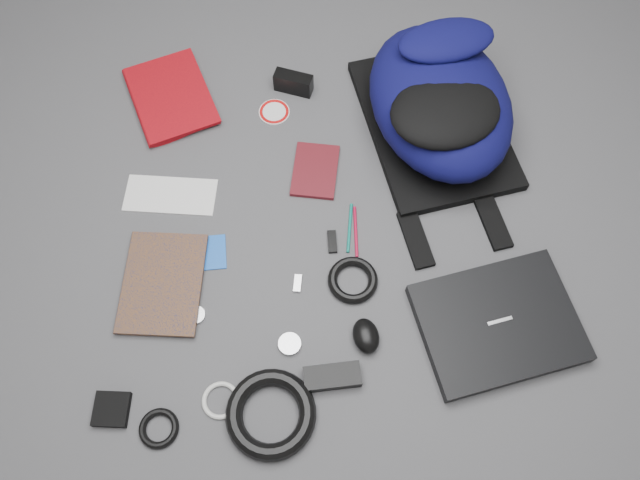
{
  "coord_description": "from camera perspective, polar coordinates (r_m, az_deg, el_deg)",
  "views": [
    {
      "loc": [
        -0.06,
        -0.65,
        1.43
      ],
      "look_at": [
        0.0,
        0.0,
        0.02
      ],
      "focal_mm": 35.0,
      "sensor_mm": 36.0,
      "label": 1
    }
  ],
  "objects": [
    {
      "name": "pouch",
      "position": [
        1.52,
        -18.52,
        -14.46
      ],
      "size": [
        0.09,
        0.09,
        0.02
      ],
      "primitive_type": "cube",
      "rotation": [
        0.0,
        0.0,
        -0.13
      ],
      "color": "black",
      "rests_on": "ground"
    },
    {
      "name": "comic_book",
      "position": [
        1.6,
        -17.52,
        -3.66
      ],
      "size": [
        0.23,
        0.29,
        0.02
      ],
      "primitive_type": "imported",
      "rotation": [
        0.0,
        0.0,
        -0.14
      ],
      "color": "#9D580B",
      "rests_on": "ground"
    },
    {
      "name": "earbud_coil",
      "position": [
        1.48,
        -14.52,
        -16.33
      ],
      "size": [
        0.1,
        0.1,
        0.02
      ],
      "primitive_type": "torus",
      "rotation": [
        0.0,
        0.0,
        0.1
      ],
      "color": "black",
      "rests_on": "ground"
    },
    {
      "name": "laptop",
      "position": [
        1.54,
        15.95,
        -7.32
      ],
      "size": [
        0.41,
        0.34,
        0.04
      ],
      "primitive_type": "cube",
      "rotation": [
        0.0,
        0.0,
        0.17
      ],
      "color": "black",
      "rests_on": "ground"
    },
    {
      "name": "white_cable_coil",
      "position": [
        1.47,
        -9.07,
        -14.27
      ],
      "size": [
        0.1,
        0.1,
        0.01
      ],
      "primitive_type": "torus",
      "rotation": [
        0.0,
        0.0,
        0.12
      ],
      "color": "silver",
      "rests_on": "ground"
    },
    {
      "name": "pen_red",
      "position": [
        1.59,
        3.29,
        0.77
      ],
      "size": [
        0.02,
        0.14,
        0.01
      ],
      "primitive_type": "cylinder",
      "rotation": [
        1.57,
        0.0,
        -0.07
      ],
      "color": "#AC0D2F",
      "rests_on": "ground"
    },
    {
      "name": "sticker_disc",
      "position": [
        1.78,
        -4.21,
        11.6
      ],
      "size": [
        0.09,
        0.09,
        0.0
      ],
      "primitive_type": "cylinder",
      "rotation": [
        0.0,
        0.0,
        -0.07
      ],
      "color": "white",
      "rests_on": "ground"
    },
    {
      "name": "cable_coil",
      "position": [
        1.53,
        3.02,
        -3.67
      ],
      "size": [
        0.16,
        0.16,
        0.02
      ],
      "primitive_type": "torus",
      "rotation": [
        0.0,
        0.0,
        0.41
      ],
      "color": "black",
      "rests_on": "ground"
    },
    {
      "name": "compact_camera",
      "position": [
        1.81,
        -2.44,
        14.16
      ],
      "size": [
        0.11,
        0.08,
        0.06
      ],
      "primitive_type": "cube",
      "rotation": [
        0.0,
        0.0,
        -0.38
      ],
      "color": "black",
      "rests_on": "ground"
    },
    {
      "name": "power_cord_coil",
      "position": [
        1.43,
        -4.52,
        -15.57
      ],
      "size": [
        0.23,
        0.23,
        0.04
      ],
      "primitive_type": "torus",
      "rotation": [
        0.0,
        0.0,
        -0.16
      ],
      "color": "black",
      "rests_on": "ground"
    },
    {
      "name": "pen_teal",
      "position": [
        1.59,
        2.73,
        1.13
      ],
      "size": [
        0.03,
        0.14,
        0.01
      ],
      "primitive_type": "cylinder",
      "rotation": [
        1.57,
        0.0,
        -0.18
      ],
      "color": "#0C7062",
      "rests_on": "ground"
    },
    {
      "name": "power_brick",
      "position": [
        1.45,
        1.12,
        -12.4
      ],
      "size": [
        0.13,
        0.06,
        0.03
      ],
      "primitive_type": "cube",
      "rotation": [
        0.0,
        0.0,
        0.03
      ],
      "color": "black",
      "rests_on": "ground"
    },
    {
      "name": "ground",
      "position": [
        1.57,
        0.0,
        -0.31
      ],
      "size": [
        4.0,
        4.0,
        0.0
      ],
      "primitive_type": "plane",
      "color": "#4F4F51",
      "rests_on": "ground"
    },
    {
      "name": "backpack",
      "position": [
        1.69,
        10.9,
        12.37
      ],
      "size": [
        0.46,
        0.6,
        0.23
      ],
      "primitive_type": null,
      "rotation": [
        0.0,
        0.0,
        0.16
      ],
      "color": "#080833",
      "rests_on": "ground"
    },
    {
      "name": "id_badge",
      "position": [
        1.58,
        -9.68,
        -1.12
      ],
      "size": [
        0.06,
        0.09,
        0.0
      ],
      "primitive_type": "cube",
      "rotation": [
        0.0,
        0.0,
        0.01
      ],
      "color": "blue",
      "rests_on": "ground"
    },
    {
      "name": "envelope",
      "position": [
        1.68,
        -13.51,
        4.01
      ],
      "size": [
        0.25,
        0.14,
        0.0
      ],
      "primitive_type": "cube",
      "rotation": [
        0.0,
        0.0,
        -0.16
      ],
      "color": "white",
      "rests_on": "ground"
    },
    {
      "name": "dvd_case",
      "position": [
        1.67,
        -0.44,
        6.37
      ],
      "size": [
        0.15,
        0.18,
        0.01
      ],
      "primitive_type": "cube",
      "rotation": [
        0.0,
        0.0,
        -0.2
      ],
      "color": "#470D13",
      "rests_on": "ground"
    },
    {
      "name": "usb_black",
      "position": [
        1.57,
        1.12,
        -0.16
      ],
      "size": [
        0.02,
        0.06,
        0.01
      ],
      "primitive_type": "cube",
      "rotation": [
        0.0,
        0.0,
        -0.03
      ],
      "color": "black",
      "rests_on": "ground"
    },
    {
      "name": "usb_silver",
      "position": [
        1.53,
        -2.07,
        -3.98
      ],
      "size": [
        0.03,
        0.05,
        0.01
      ],
      "primitive_type": "cube",
      "rotation": [
        0.0,
        0.0,
        -0.18
      ],
      "color": "silver",
      "rests_on": "ground"
    },
    {
      "name": "headphone_right",
      "position": [
        1.48,
        -2.79,
        -9.48
      ],
      "size": [
        0.07,
        0.07,
        0.01
      ],
      "primitive_type": "cylinder",
      "rotation": [
        0.0,
        0.0,
        -0.4
      ],
      "color": "#B4B4B6",
      "rests_on": "ground"
    },
    {
      "name": "mouse",
      "position": [
        1.47,
        4.22,
        -8.73
      ],
      "size": [
        0.07,
        0.09,
        0.04
      ],
      "primitive_type": "ellipsoid",
      "rotation": [
        0.0,
        0.0,
        0.13
      ],
      "color": "black",
      "rests_on": "ground"
    },
    {
      "name": "textbook_red",
      "position": [
        1.84,
        -16.55,
        11.43
      ],
      "size": [
        0.28,
        0.33,
        0.03
      ],
      "primitive_type": "imported",
      "rotation": [
        0.0,
        0.0,
        0.3
      ],
      "color": "maroon",
      "rests_on": "ground"
    },
    {
      "name": "headphone_left",
      "position": [
        1.53,
        -11.27,
        -6.75
      ],
      "size": [
        0.05,
        0.05,
        0.01
      ],
      "primitive_type": "cylinder",
      "rotation": [
        0.0,
        0.0,
        0.18
      ],
      "color": "#B2B3B5",
      "rests_on": "ground"
    }
  ]
}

